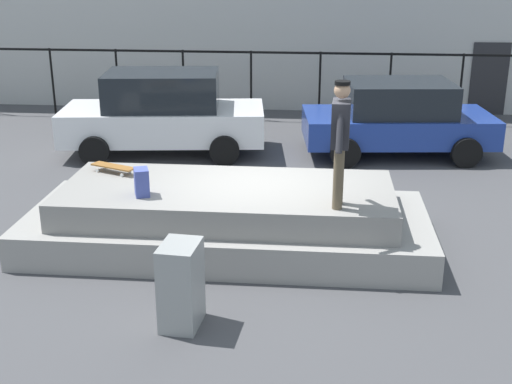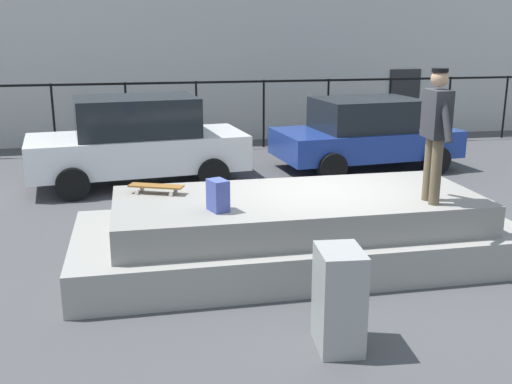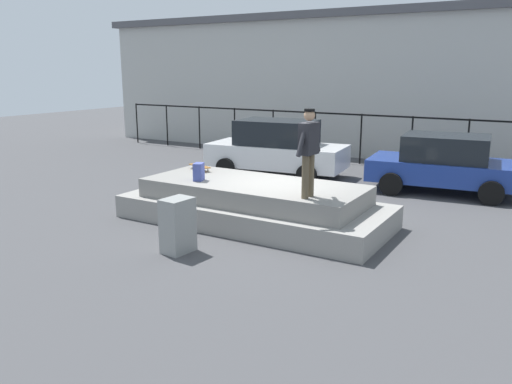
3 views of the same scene
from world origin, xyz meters
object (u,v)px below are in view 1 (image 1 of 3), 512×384
object	(u,v)px
backpack	(142,182)
utility_box	(181,285)
skateboarder	(340,135)
skateboard	(113,167)
car_white_sedan_near	(163,113)
car_blue_sedan_mid	(398,118)

from	to	relation	value
backpack	utility_box	world-z (taller)	backpack
skateboarder	utility_box	distance (m)	2.97
skateboarder	skateboard	world-z (taller)	skateboarder
car_white_sedan_near	car_blue_sedan_mid	world-z (taller)	car_white_sedan_near
skateboard	car_blue_sedan_mid	distance (m)	6.97
car_white_sedan_near	utility_box	size ratio (longest dim) A/B	4.36
skateboarder	backpack	size ratio (longest dim) A/B	4.34
backpack	car_white_sedan_near	size ratio (longest dim) A/B	0.09
car_white_sedan_near	utility_box	bearing A→B (deg)	-75.73
skateboarder	backpack	xyz separation A→B (m)	(-2.83, 0.17, -0.82)
backpack	utility_box	xyz separation A→B (m)	(0.95, -1.96, -0.62)
car_blue_sedan_mid	utility_box	bearing A→B (deg)	-113.20
utility_box	backpack	bearing A→B (deg)	120.97
skateboard	car_white_sedan_near	distance (m)	4.45
skateboard	car_blue_sedan_mid	xyz separation A→B (m)	(5.02, 4.82, -0.21)
skateboarder	utility_box	size ratio (longest dim) A/B	1.65
skateboarder	car_white_sedan_near	bearing A→B (deg)	123.81
skateboarder	car_white_sedan_near	xyz separation A→B (m)	(-3.77, 5.62, -1.05)
skateboarder	car_white_sedan_near	distance (m)	6.85
car_blue_sedan_mid	backpack	bearing A→B (deg)	-126.34
skateboarder	car_blue_sedan_mid	world-z (taller)	skateboarder
skateboarder	skateboard	xyz separation A→B (m)	(-3.57, 1.18, -0.92)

